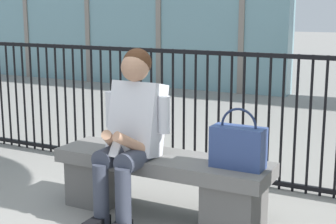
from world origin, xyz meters
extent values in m
plane|color=gray|center=(0.00, 0.00, 0.00)|extent=(60.00, 60.00, 0.00)
cube|color=slate|center=(0.00, 0.00, 0.40)|extent=(1.60, 0.44, 0.10)
cube|color=#605E5B|center=(-0.56, 0.00, 0.17)|extent=(0.36, 0.37, 0.35)
cube|color=#605E5B|center=(0.56, 0.00, 0.17)|extent=(0.36, 0.37, 0.35)
cylinder|color=#383D4C|center=(-0.27, -0.18, 0.47)|extent=(0.15, 0.40, 0.15)
cylinder|color=#383D4C|center=(-0.27, -0.38, 0.23)|extent=(0.11, 0.11, 0.45)
cube|color=black|center=(-0.27, -0.44, 0.04)|extent=(0.09, 0.22, 0.08)
cylinder|color=#383D4C|center=(-0.09, -0.18, 0.47)|extent=(0.15, 0.40, 0.15)
cylinder|color=#383D4C|center=(-0.09, -0.38, 0.23)|extent=(0.11, 0.11, 0.45)
cube|color=silver|center=(-0.18, -0.04, 0.71)|extent=(0.36, 0.30, 0.55)
cylinder|color=silver|center=(-0.40, -0.04, 0.76)|extent=(0.08, 0.08, 0.26)
cylinder|color=tan|center=(-0.26, -0.26, 0.59)|extent=(0.16, 0.28, 0.20)
cylinder|color=silver|center=(0.04, -0.04, 0.76)|extent=(0.08, 0.08, 0.26)
cylinder|color=tan|center=(-0.10, -0.26, 0.59)|extent=(0.16, 0.28, 0.20)
cube|color=silver|center=(-0.18, -0.32, 0.57)|extent=(0.07, 0.10, 0.13)
sphere|color=tan|center=(-0.18, -0.06, 1.08)|extent=(0.20, 0.20, 0.20)
sphere|color=#472816|center=(-0.18, -0.03, 1.11)|extent=(0.20, 0.20, 0.20)
cube|color=#33477F|center=(0.58, -0.01, 0.59)|extent=(0.35, 0.16, 0.27)
torus|color=#1E2A4C|center=(0.58, -0.01, 0.73)|extent=(0.25, 0.02, 0.25)
cylinder|color=black|center=(-2.50, 0.93, 0.57)|extent=(0.02, 0.02, 1.13)
cylinder|color=black|center=(-2.39, 0.93, 0.57)|extent=(0.02, 0.02, 1.13)
cylinder|color=black|center=(-2.28, 0.93, 0.57)|extent=(0.02, 0.02, 1.13)
cylinder|color=black|center=(-2.17, 0.93, 0.57)|extent=(0.02, 0.02, 1.13)
cylinder|color=black|center=(-2.06, 0.93, 0.57)|extent=(0.02, 0.02, 1.13)
cylinder|color=black|center=(-1.95, 0.93, 0.57)|extent=(0.02, 0.02, 1.13)
cylinder|color=black|center=(-1.84, 0.93, 0.57)|extent=(0.02, 0.02, 1.13)
cylinder|color=black|center=(-1.72, 0.93, 0.57)|extent=(0.02, 0.02, 1.13)
cylinder|color=black|center=(-1.61, 0.93, 0.57)|extent=(0.02, 0.02, 1.13)
cylinder|color=black|center=(-1.50, 0.93, 0.57)|extent=(0.02, 0.02, 1.13)
cylinder|color=black|center=(-1.39, 0.93, 0.57)|extent=(0.02, 0.02, 1.13)
cylinder|color=black|center=(-1.28, 0.93, 0.57)|extent=(0.02, 0.02, 1.13)
cylinder|color=black|center=(-1.17, 0.93, 0.57)|extent=(0.02, 0.02, 1.13)
cylinder|color=black|center=(-1.06, 0.93, 0.57)|extent=(0.02, 0.02, 1.13)
cylinder|color=black|center=(-0.95, 0.93, 0.57)|extent=(0.02, 0.02, 1.13)
cylinder|color=black|center=(-0.83, 0.93, 0.57)|extent=(0.02, 0.02, 1.13)
cylinder|color=black|center=(-0.72, 0.93, 0.57)|extent=(0.02, 0.02, 1.13)
cylinder|color=black|center=(-0.61, 0.93, 0.57)|extent=(0.02, 0.02, 1.13)
cylinder|color=black|center=(-0.50, 0.93, 0.57)|extent=(0.02, 0.02, 1.13)
cylinder|color=black|center=(-0.39, 0.93, 0.57)|extent=(0.02, 0.02, 1.13)
cylinder|color=black|center=(-0.28, 0.93, 0.57)|extent=(0.02, 0.02, 1.13)
cylinder|color=black|center=(-0.17, 0.93, 0.57)|extent=(0.02, 0.02, 1.13)
cylinder|color=black|center=(-0.06, 0.93, 0.57)|extent=(0.02, 0.02, 1.13)
cylinder|color=black|center=(0.06, 0.93, 0.57)|extent=(0.02, 0.02, 1.13)
cylinder|color=black|center=(0.17, 0.93, 0.57)|extent=(0.02, 0.02, 1.13)
cylinder|color=black|center=(0.28, 0.93, 0.57)|extent=(0.02, 0.02, 1.13)
cylinder|color=black|center=(0.39, 0.93, 0.57)|extent=(0.02, 0.02, 1.13)
cylinder|color=black|center=(0.50, 0.93, 0.57)|extent=(0.02, 0.02, 1.13)
cylinder|color=black|center=(0.61, 0.93, 0.57)|extent=(0.02, 0.02, 1.13)
cylinder|color=black|center=(0.72, 0.93, 0.57)|extent=(0.02, 0.02, 1.13)
cylinder|color=black|center=(0.83, 0.93, 0.57)|extent=(0.02, 0.02, 1.13)
cylinder|color=black|center=(0.95, 0.93, 0.57)|extent=(0.02, 0.02, 1.13)
cube|color=black|center=(0.00, 0.93, 0.05)|extent=(7.90, 0.04, 0.04)
cube|color=black|center=(0.00, 0.93, 1.11)|extent=(7.90, 0.04, 0.04)
camera|label=1|loc=(1.69, -3.11, 1.49)|focal=54.87mm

